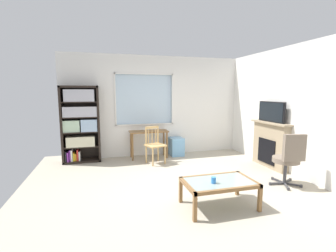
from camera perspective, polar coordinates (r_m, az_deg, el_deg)
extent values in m
cube|color=#B2A893|center=(4.62, 3.53, -14.09)|extent=(5.83, 5.87, 0.02)
cube|color=white|center=(6.75, -3.23, -3.12)|extent=(4.83, 0.12, 0.85)
cube|color=white|center=(6.67, -3.37, 14.29)|extent=(4.83, 0.12, 0.47)
cube|color=white|center=(6.48, -18.50, 5.89)|extent=(1.37, 0.12, 1.37)
cube|color=white|center=(7.09, 8.36, 6.36)|extent=(1.92, 0.12, 1.37)
cube|color=silver|center=(6.59, -5.65, 6.29)|extent=(1.54, 0.02, 1.37)
cube|color=white|center=(6.57, -5.46, 0.41)|extent=(1.60, 0.06, 0.03)
cube|color=white|center=(6.53, -5.62, 12.17)|extent=(1.60, 0.06, 0.03)
cube|color=white|center=(6.43, -12.37, 6.10)|extent=(0.03, 0.06, 1.37)
cube|color=white|center=(6.70, 1.02, 6.36)|extent=(0.03, 0.06, 1.37)
cube|color=white|center=(5.62, 28.29, 3.18)|extent=(0.12, 5.07, 2.69)
cube|color=black|center=(6.34, -23.78, 0.21)|extent=(0.05, 0.38, 1.88)
cube|color=black|center=(6.27, -16.08, 0.50)|extent=(0.05, 0.38, 1.88)
cube|color=black|center=(6.24, -20.35, 8.70)|extent=(0.90, 0.38, 0.05)
cube|color=black|center=(6.47, -19.56, -7.70)|extent=(0.90, 0.38, 0.05)
cube|color=black|center=(6.47, -19.83, 0.56)|extent=(0.90, 0.02, 1.88)
cube|color=black|center=(6.38, -19.71, -4.53)|extent=(0.85, 0.36, 0.02)
cube|color=black|center=(6.32, -19.87, -1.29)|extent=(0.85, 0.36, 0.02)
cube|color=black|center=(6.27, -20.03, 2.01)|extent=(0.85, 0.36, 0.02)
cube|color=black|center=(6.25, -20.19, 5.35)|extent=(0.85, 0.36, 0.02)
cube|color=beige|center=(6.35, -19.90, -3.36)|extent=(0.66, 0.33, 0.25)
cube|color=#B7D6B2|center=(6.31, -21.83, 0.01)|extent=(0.38, 0.29, 0.28)
cube|color=#9EBCDB|center=(6.27, -18.14, 0.21)|extent=(0.38, 0.33, 0.30)
cube|color=#B2B2BC|center=(6.25, -20.05, 3.23)|extent=(0.78, 0.33, 0.25)
cube|color=#B2B2BC|center=(6.23, -20.24, 6.79)|extent=(0.69, 0.32, 0.29)
cube|color=black|center=(6.45, -22.92, -6.55)|extent=(0.03, 0.28, 0.25)
cube|color=purple|center=(6.45, -22.52, -6.62)|extent=(0.03, 0.30, 0.23)
cube|color=purple|center=(6.44, -22.13, -6.43)|extent=(0.04, 0.22, 0.27)
cube|color=white|center=(6.43, -21.75, -6.39)|extent=(0.04, 0.28, 0.28)
cube|color=yellow|center=(6.44, -21.31, -6.72)|extent=(0.04, 0.22, 0.20)
cube|color=orange|center=(6.43, -20.92, -6.79)|extent=(0.03, 0.23, 0.18)
cube|color=red|center=(6.42, -20.56, -6.39)|extent=(0.03, 0.22, 0.27)
cube|color=white|center=(6.42, -20.17, -6.57)|extent=(0.03, 0.24, 0.23)
cube|color=brown|center=(6.32, -4.59, -1.28)|extent=(1.00, 0.43, 0.03)
cylinder|color=brown|center=(6.16, -8.38, -5.01)|extent=(0.04, 0.04, 0.69)
cylinder|color=brown|center=(6.33, -0.26, -4.57)|extent=(0.04, 0.04, 0.69)
cylinder|color=brown|center=(6.48, -8.75, -4.37)|extent=(0.04, 0.04, 0.69)
cylinder|color=brown|center=(6.64, -1.01, -3.97)|extent=(0.04, 0.04, 0.69)
cube|color=tan|center=(5.85, -2.98, -4.59)|extent=(0.52, 0.51, 0.04)
cylinder|color=tan|center=(5.69, -3.62, -7.39)|extent=(0.04, 0.04, 0.43)
cylinder|color=tan|center=(5.86, -0.72, -6.91)|extent=(0.04, 0.04, 0.43)
cylinder|color=tan|center=(5.96, -5.17, -6.69)|extent=(0.04, 0.04, 0.43)
cylinder|color=tan|center=(6.13, -2.36, -6.26)|extent=(0.04, 0.04, 0.43)
cylinder|color=tan|center=(5.86, -5.23, -2.35)|extent=(0.04, 0.04, 0.45)
cylinder|color=tan|center=(6.03, -2.39, -2.03)|extent=(0.04, 0.04, 0.45)
cube|color=tan|center=(5.91, -3.80, -0.33)|extent=(0.35, 0.15, 0.06)
cylinder|color=tan|center=(5.90, -4.67, -2.57)|extent=(0.02, 0.02, 0.35)
cylinder|color=tan|center=(5.95, -3.78, -2.47)|extent=(0.02, 0.02, 0.35)
cylinder|color=tan|center=(6.00, -2.91, -2.37)|extent=(0.02, 0.02, 0.35)
cube|color=#72ADDB|center=(6.65, 1.99, -4.86)|extent=(0.35, 0.40, 0.49)
cube|color=tan|center=(6.06, 23.05, -4.24)|extent=(0.18, 1.02, 1.02)
cube|color=black|center=(6.03, 22.28, -5.51)|extent=(0.03, 0.56, 0.56)
cube|color=tan|center=(5.96, 23.18, 0.71)|extent=(0.26, 1.12, 0.04)
cube|color=black|center=(5.94, 23.31, 3.10)|extent=(0.05, 0.82, 0.46)
cube|color=black|center=(5.92, 23.09, 3.10)|extent=(0.01, 0.77, 0.41)
cylinder|color=#7A6B5B|center=(5.02, 26.13, -7.20)|extent=(0.48, 0.48, 0.09)
cube|color=#7A6B5B|center=(4.78, 27.74, -4.59)|extent=(0.41, 0.14, 0.48)
cylinder|color=#38383D|center=(5.09, 25.96, -9.81)|extent=(0.06, 0.06, 0.42)
cube|color=#38383D|center=(5.08, 24.45, -12.24)|extent=(0.28, 0.08, 0.03)
cylinder|color=#38383D|center=(5.02, 23.03, -12.48)|extent=(0.05, 0.05, 0.05)
cube|color=#38383D|center=(5.03, 26.21, -12.58)|extent=(0.16, 0.26, 0.03)
cylinder|color=#38383D|center=(4.90, 26.61, -13.19)|extent=(0.05, 0.05, 0.05)
cube|color=#38383D|center=(5.15, 27.41, -12.17)|extent=(0.22, 0.22, 0.03)
cylinder|color=#38383D|center=(5.15, 28.99, -12.33)|extent=(0.05, 0.05, 0.05)
cube|color=#38383D|center=(5.28, 26.41, -11.61)|extent=(0.27, 0.16, 0.03)
cylinder|color=#38383D|center=(5.40, 26.96, -11.25)|extent=(0.05, 0.05, 0.05)
cube|color=#38383D|center=(5.24, 24.63, -11.64)|extent=(0.08, 0.28, 0.03)
cylinder|color=#38383D|center=(5.33, 23.47, -11.31)|extent=(0.05, 0.05, 0.05)
cube|color=#8C9E99|center=(3.78, 11.99, -12.70)|extent=(0.96, 0.55, 0.02)
cube|color=brown|center=(3.55, 14.28, -14.49)|extent=(1.06, 0.05, 0.05)
cube|color=brown|center=(4.04, 9.98, -11.52)|extent=(1.06, 0.05, 0.05)
cube|color=brown|center=(3.59, 4.60, -13.94)|extent=(0.05, 0.65, 0.05)
cube|color=brown|center=(4.04, 18.49, -11.83)|extent=(0.05, 0.65, 0.05)
cube|color=brown|center=(3.43, 6.38, -18.89)|extent=(0.05, 0.05, 0.36)
cube|color=brown|center=(3.89, 20.91, -15.99)|extent=(0.05, 0.05, 0.36)
cube|color=brown|center=(3.93, 3.01, -15.16)|extent=(0.05, 0.05, 0.36)
cube|color=brown|center=(4.34, 16.11, -13.19)|extent=(0.05, 0.05, 0.36)
cylinder|color=#337FD6|center=(3.66, 10.74, -12.48)|extent=(0.07, 0.07, 0.09)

